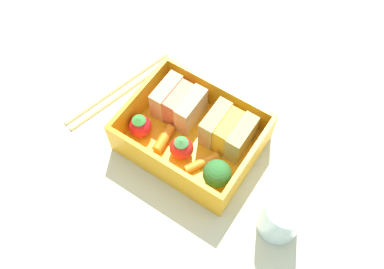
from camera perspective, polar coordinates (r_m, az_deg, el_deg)
The scene contains 12 objects.
ground_plane at distance 59.91cm, azimuth -0.00°, elevation -1.70°, with size 120.00×120.00×2.00cm, color beige.
bento_tray at distance 58.49cm, azimuth -0.00°, elevation -0.99°, with size 17.41×13.59×1.20cm, color orange.
bento_rim at distance 55.78cm, azimuth -0.00°, elevation 0.48°, with size 17.41×13.59×4.96cm.
sandwich_left at distance 58.13cm, azimuth -1.77°, elevation 4.21°, with size 5.97×5.30×4.81cm.
sandwich_center_left at distance 56.08cm, azimuth 4.83°, elevation 0.50°, with size 5.97×5.30×4.81cm.
strawberry_left at distance 57.53cm, azimuth -6.96°, elevation 1.17°, with size 3.09×3.09×3.69cm.
carrot_stick_far_left at distance 57.38cm, azimuth -3.76°, elevation -0.55°, with size 1.40×1.40×3.98cm, color orange.
strawberry_far_left at distance 55.56cm, azimuth -1.49°, elevation -1.72°, with size 3.13×3.13×3.73cm.
carrot_stick_left at distance 55.83cm, azimuth 1.30°, elevation -3.78°, with size 1.12×1.12×4.74cm, color orange.
broccoli_floret at distance 53.18cm, azimuth 3.34°, elevation -5.27°, with size 3.61×3.61×4.36cm.
chopstick_pair at distance 64.22cm, azimuth -9.50°, elevation 5.99°, with size 6.63×18.69×0.70cm.
drinking_glass at distance 52.40cm, azimuth 11.92°, elevation -10.68°, with size 5.07×5.07×7.07cm, color silver.
Camera 1 is at (15.00, -22.69, 52.39)cm, focal length 40.00 mm.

